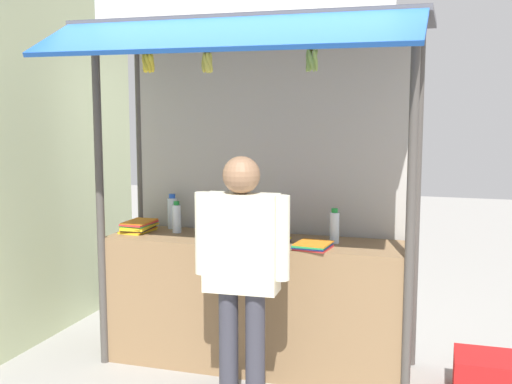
{
  "coord_description": "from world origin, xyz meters",
  "views": [
    {
      "loc": [
        1.34,
        -4.33,
        1.9
      ],
      "look_at": [
        0.0,
        0.0,
        1.31
      ],
      "focal_mm": 44.39,
      "sensor_mm": 36.0,
      "label": 1
    }
  ],
  "objects_px": {
    "magazine_stack_front_right": "(313,246)",
    "water_bottle_right": "(268,220)",
    "vendor_person": "(242,260)",
    "plastic_crate": "(484,376)",
    "magazine_stack_center": "(139,226)",
    "magazine_stack_front_left": "(270,241)",
    "water_bottle_far_left": "(177,218)",
    "banana_bunch_rightmost": "(311,59)",
    "water_bottle_mid_right": "(334,227)",
    "water_bottle_rear_center": "(172,212)",
    "banana_bunch_inner_right": "(207,62)",
    "banana_bunch_inner_left": "(148,63)"
  },
  "relations": [
    {
      "from": "magazine_stack_center",
      "to": "water_bottle_right",
      "type": "bearing_deg",
      "value": 5.08
    },
    {
      "from": "magazine_stack_front_right",
      "to": "water_bottle_mid_right",
      "type": "bearing_deg",
      "value": 65.29
    },
    {
      "from": "water_bottle_right",
      "to": "magazine_stack_center",
      "type": "height_order",
      "value": "water_bottle_right"
    },
    {
      "from": "banana_bunch_inner_right",
      "to": "vendor_person",
      "type": "distance_m",
      "value": 1.32
    },
    {
      "from": "water_bottle_mid_right",
      "to": "banana_bunch_rightmost",
      "type": "distance_m",
      "value": 1.22
    },
    {
      "from": "banana_bunch_inner_left",
      "to": "water_bottle_mid_right",
      "type": "bearing_deg",
      "value": 19.61
    },
    {
      "from": "plastic_crate",
      "to": "magazine_stack_front_right",
      "type": "bearing_deg",
      "value": -172.79
    },
    {
      "from": "water_bottle_mid_right",
      "to": "water_bottle_right",
      "type": "distance_m",
      "value": 0.51
    },
    {
      "from": "water_bottle_right",
      "to": "magazine_stack_front_left",
      "type": "relative_size",
      "value": 0.95
    },
    {
      "from": "magazine_stack_front_right",
      "to": "banana_bunch_inner_right",
      "type": "bearing_deg",
      "value": -163.57
    },
    {
      "from": "magazine_stack_front_right",
      "to": "magazine_stack_front_left",
      "type": "bearing_deg",
      "value": 171.87
    },
    {
      "from": "magazine_stack_center",
      "to": "magazine_stack_front_right",
      "type": "relative_size",
      "value": 1.12
    },
    {
      "from": "magazine_stack_center",
      "to": "banana_bunch_inner_right",
      "type": "bearing_deg",
      "value": -28.04
    },
    {
      "from": "water_bottle_right",
      "to": "banana_bunch_inner_left",
      "type": "xyz_separation_m",
      "value": [
        -0.71,
        -0.49,
        1.13
      ]
    },
    {
      "from": "water_bottle_far_left",
      "to": "magazine_stack_center",
      "type": "xyz_separation_m",
      "value": [
        -0.29,
        -0.06,
        -0.07
      ]
    },
    {
      "from": "magazine_stack_center",
      "to": "magazine_stack_front_right",
      "type": "height_order",
      "value": "magazine_stack_center"
    },
    {
      "from": "water_bottle_mid_right",
      "to": "magazine_stack_front_right",
      "type": "relative_size",
      "value": 0.92
    },
    {
      "from": "banana_bunch_inner_left",
      "to": "water_bottle_far_left",
      "type": "bearing_deg",
      "value": 92.05
    },
    {
      "from": "water_bottle_rear_center",
      "to": "plastic_crate",
      "type": "bearing_deg",
      "value": -6.34
    },
    {
      "from": "magazine_stack_front_right",
      "to": "water_bottle_right",
      "type": "bearing_deg",
      "value": 144.5
    },
    {
      "from": "magazine_stack_center",
      "to": "magazine_stack_front_left",
      "type": "distance_m",
      "value": 1.12
    },
    {
      "from": "water_bottle_rear_center",
      "to": "magazine_stack_front_left",
      "type": "distance_m",
      "value": 0.99
    },
    {
      "from": "banana_bunch_inner_right",
      "to": "vendor_person",
      "type": "relative_size",
      "value": 0.14
    },
    {
      "from": "banana_bunch_inner_left",
      "to": "plastic_crate",
      "type": "distance_m",
      "value": 3.08
    },
    {
      "from": "magazine_stack_front_left",
      "to": "water_bottle_right",
      "type": "bearing_deg",
      "value": 109.84
    },
    {
      "from": "water_bottle_far_left",
      "to": "water_bottle_rear_center",
      "type": "bearing_deg",
      "value": 124.88
    },
    {
      "from": "banana_bunch_inner_left",
      "to": "banana_bunch_inner_right",
      "type": "xyz_separation_m",
      "value": [
        0.43,
        0.0,
        -0.01
      ]
    },
    {
      "from": "magazine_stack_center",
      "to": "vendor_person",
      "type": "height_order",
      "value": "vendor_person"
    },
    {
      "from": "water_bottle_rear_center",
      "to": "plastic_crate",
      "type": "height_order",
      "value": "water_bottle_rear_center"
    },
    {
      "from": "water_bottle_rear_center",
      "to": "banana_bunch_inner_right",
      "type": "xyz_separation_m",
      "value": [
        0.55,
        -0.61,
        1.12
      ]
    },
    {
      "from": "magazine_stack_center",
      "to": "plastic_crate",
      "type": "height_order",
      "value": "magazine_stack_center"
    },
    {
      "from": "banana_bunch_inner_left",
      "to": "vendor_person",
      "type": "xyz_separation_m",
      "value": [
        0.77,
        -0.31,
        -1.24
      ]
    },
    {
      "from": "water_bottle_rear_center",
      "to": "water_bottle_right",
      "type": "relative_size",
      "value": 1.0
    },
    {
      "from": "water_bottle_far_left",
      "to": "banana_bunch_rightmost",
      "type": "xyz_separation_m",
      "value": [
        1.14,
        -0.46,
        1.14
      ]
    },
    {
      "from": "vendor_person",
      "to": "plastic_crate",
      "type": "height_order",
      "value": "vendor_person"
    },
    {
      "from": "water_bottle_far_left",
      "to": "water_bottle_mid_right",
      "type": "bearing_deg",
      "value": -1.17
    },
    {
      "from": "water_bottle_mid_right",
      "to": "banana_bunch_inner_left",
      "type": "xyz_separation_m",
      "value": [
        -1.21,
        -0.43,
        1.14
      ]
    },
    {
      "from": "magazine_stack_front_left",
      "to": "banana_bunch_inner_left",
      "type": "distance_m",
      "value": 1.49
    },
    {
      "from": "water_bottle_right",
      "to": "magazine_stack_front_left",
      "type": "bearing_deg",
      "value": -70.16
    },
    {
      "from": "water_bottle_right",
      "to": "banana_bunch_inner_right",
      "type": "distance_m",
      "value": 1.25
    },
    {
      "from": "vendor_person",
      "to": "banana_bunch_inner_left",
      "type": "bearing_deg",
      "value": -24.57
    },
    {
      "from": "banana_bunch_inner_left",
      "to": "plastic_crate",
      "type": "relative_size",
      "value": 0.58
    },
    {
      "from": "banana_bunch_inner_left",
      "to": "banana_bunch_inner_right",
      "type": "relative_size",
      "value": 0.97
    },
    {
      "from": "magazine_stack_front_left",
      "to": "plastic_crate",
      "type": "bearing_deg",
      "value": 3.94
    },
    {
      "from": "magazine_stack_front_right",
      "to": "plastic_crate",
      "type": "relative_size",
      "value": 0.69
    },
    {
      "from": "vendor_person",
      "to": "plastic_crate",
      "type": "relative_size",
      "value": 4.13
    },
    {
      "from": "water_bottle_right",
      "to": "banana_bunch_inner_left",
      "type": "relative_size",
      "value": 1.21
    },
    {
      "from": "magazine_stack_front_left",
      "to": "vendor_person",
      "type": "xyz_separation_m",
      "value": [
        -0.03,
        -0.55,
        -0.01
      ]
    },
    {
      "from": "water_bottle_right",
      "to": "plastic_crate",
      "type": "bearing_deg",
      "value": -5.17
    },
    {
      "from": "water_bottle_right",
      "to": "plastic_crate",
      "type": "xyz_separation_m",
      "value": [
        1.54,
        -0.14,
        -0.95
      ]
    }
  ]
}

